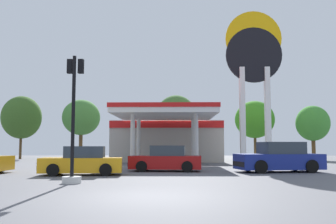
% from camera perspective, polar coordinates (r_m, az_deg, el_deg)
% --- Properties ---
extents(ground_plane, '(90.00, 90.00, 0.00)m').
position_cam_1_polar(ground_plane, '(10.69, -3.75, -12.98)').
color(ground_plane, '#56565B').
rests_on(ground_plane, ground).
extents(gas_station, '(9.90, 14.02, 4.29)m').
position_cam_1_polar(gas_station, '(33.90, -0.16, -4.11)').
color(gas_station, '#ADA89E').
rests_on(gas_station, ground).
extents(station_pole_sign, '(4.51, 0.56, 12.37)m').
position_cam_1_polar(station_pole_sign, '(30.75, 13.14, 7.05)').
color(station_pole_sign, white).
rests_on(station_pole_sign, ground).
extents(car_0, '(4.14, 2.18, 1.42)m').
position_cam_1_polar(car_0, '(18.99, -13.08, -7.52)').
color(car_0, black).
rests_on(car_0, ground).
extents(car_1, '(4.88, 2.70, 1.66)m').
position_cam_1_polar(car_1, '(21.48, 16.74, -6.87)').
color(car_1, black).
rests_on(car_1, ground).
extents(car_2, '(4.18, 2.08, 1.46)m').
position_cam_1_polar(car_2, '(21.25, -0.30, -7.36)').
color(car_2, black).
rests_on(car_2, ground).
extents(traffic_signal_0, '(0.73, 0.73, 5.00)m').
position_cam_1_polar(traffic_signal_0, '(14.92, -14.45, -3.21)').
color(traffic_signal_0, silver).
rests_on(traffic_signal_0, ground).
extents(tree_0, '(4.28, 4.28, 6.91)m').
position_cam_1_polar(tree_0, '(43.64, -21.69, -0.78)').
color(tree_0, brown).
rests_on(tree_0, ground).
extents(tree_1, '(3.97, 3.97, 6.33)m').
position_cam_1_polar(tree_1, '(40.23, -13.26, -0.85)').
color(tree_1, brown).
rests_on(tree_1, ground).
extents(tree_2, '(4.29, 4.29, 6.68)m').
position_cam_1_polar(tree_2, '(38.14, 1.25, -0.89)').
color(tree_2, brown).
rests_on(tree_2, ground).
extents(tree_3, '(4.24, 4.24, 6.28)m').
position_cam_1_polar(tree_3, '(40.96, 13.24, -1.15)').
color(tree_3, brown).
rests_on(tree_3, ground).
extents(tree_4, '(3.41, 3.41, 5.57)m').
position_cam_1_polar(tree_4, '(40.81, 21.45, -1.65)').
color(tree_4, brown).
rests_on(tree_4, ground).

